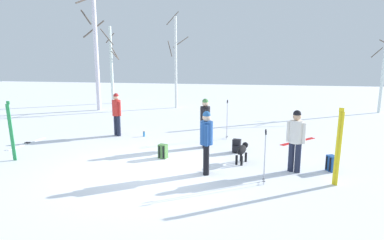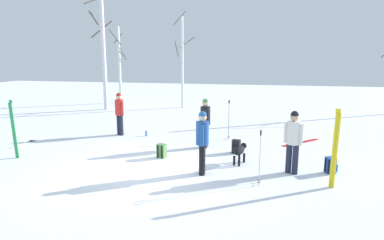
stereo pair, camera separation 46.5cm
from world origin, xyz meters
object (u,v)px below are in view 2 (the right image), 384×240
object	(u,v)px
dog	(240,151)
backpack_1	(236,147)
person_0	(202,139)
ski_poles_0	(229,119)
ski_pair_planted_0	(14,130)
ski_pair_lying_0	(301,142)
water_bottle_0	(146,134)
birch_tree_2	(182,61)
person_1	(293,138)
birch_tree_0	(119,64)
birch_tree_1	(103,42)
ski_poles_1	(260,156)
backpack_2	(331,165)
person_2	(205,120)
backpack_0	(162,151)
ski_pair_lying_1	(31,142)
person_3	(119,111)
ski_pair_planted_1	(335,149)

from	to	relation	value
dog	backpack_1	bearing A→B (deg)	100.71
person_0	ski_poles_0	distance (m)	3.98
ski_pair_planted_0	ski_pair_lying_0	size ratio (longest dim) A/B	1.24
water_bottle_0	birch_tree_2	distance (m)	8.14
person_1	birch_tree_0	bearing A→B (deg)	131.46
birch_tree_2	birch_tree_1	bearing A→B (deg)	-158.44
water_bottle_0	person_1	bearing A→B (deg)	-30.36
ski_poles_1	birch_tree_2	bearing A→B (deg)	112.95
birch_tree_0	birch_tree_2	distance (m)	4.86
ski_pair_lying_0	ski_poles_0	size ratio (longest dim) A/B	0.98
person_1	backpack_2	xyz separation A→B (m)	(1.04, 0.25, -0.77)
person_2	birch_tree_2	distance (m)	9.46
person_0	backpack_0	xyz separation A→B (m)	(-1.51, 1.13, -0.77)
ski_poles_0	ski_pair_lying_0	bearing A→B (deg)	0.28
person_1	ski_poles_1	xyz separation A→B (m)	(-0.84, -0.98, -0.25)
dog	birch_tree_2	bearing A→B (deg)	113.17
ski_pair_lying_1	birch_tree_2	xyz separation A→B (m)	(3.41, 9.45, 2.87)
ski_pair_planted_0	ski_pair_lying_1	world-z (taller)	ski_pair_planted_0
birch_tree_2	backpack_0	bearing A→B (deg)	-79.17
dog	water_bottle_0	distance (m)	4.72
backpack_0	birch_tree_1	distance (m)	11.22
birch_tree_2	backpack_2	bearing A→B (deg)	-56.92
person_3	person_2	bearing A→B (deg)	-16.14
dog	ski_poles_1	distance (m)	1.65
backpack_0	water_bottle_0	bearing A→B (deg)	120.10
ski_pair_lying_0	birch_tree_2	distance (m)	10.17
person_3	backpack_2	distance (m)	8.05
backpack_0	backpack_1	world-z (taller)	same
backpack_2	birch_tree_2	bearing A→B (deg)	123.08
birch_tree_0	birch_tree_2	bearing A→B (deg)	-13.73
person_3	ski_poles_1	world-z (taller)	person_3
dog	birch_tree_0	distance (m)	14.76
person_2	backpack_0	size ratio (longest dim) A/B	3.90
ski_pair_lying_1	backpack_0	bearing A→B (deg)	-8.03
dog	ski_pair_lying_1	size ratio (longest dim) A/B	0.47
ski_pair_lying_0	backpack_1	xyz separation A→B (m)	(-2.21, -1.82, 0.20)
backpack_1	birch_tree_0	size ratio (longest dim) A/B	0.09
ski_pair_lying_1	ski_pair_lying_0	bearing A→B (deg)	12.04
birch_tree_0	birch_tree_1	size ratio (longest dim) A/B	0.66
ski_poles_1	ski_pair_lying_0	bearing A→B (deg)	72.02
ski_poles_0	birch_tree_0	world-z (taller)	birch_tree_0
person_0	birch_tree_1	size ratio (longest dim) A/B	0.22
person_1	ski_pair_lying_0	size ratio (longest dim) A/B	1.16
ski_poles_1	birch_tree_0	bearing A→B (deg)	126.92
birch_tree_1	birch_tree_2	bearing A→B (deg)	21.56
person_2	backpack_2	xyz separation A→B (m)	(3.79, -1.78, -0.77)
person_2	backpack_1	size ratio (longest dim) A/B	3.90
ski_pair_planted_1	ski_pair_lying_0	bearing A→B (deg)	94.09
person_3	backpack_1	world-z (taller)	person_3
person_1	ski_pair_planted_0	distance (m)	8.32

